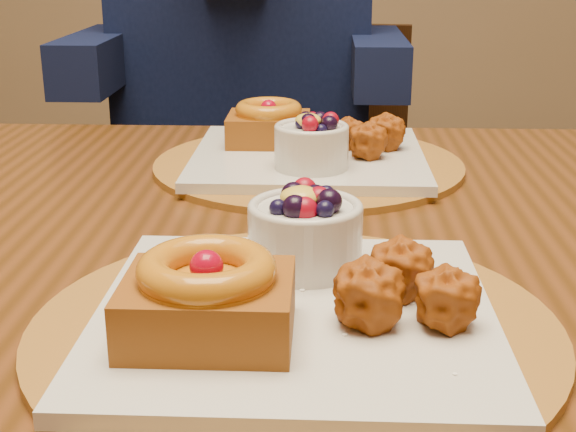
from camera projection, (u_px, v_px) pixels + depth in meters
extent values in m
cube|color=#3D220B|center=(303.00, 248.00, 0.79)|extent=(1.60, 0.90, 0.04)
cylinder|color=brown|center=(295.00, 328.00, 0.57)|extent=(0.38, 0.38, 0.01)
cube|color=beige|center=(295.00, 315.00, 0.57)|extent=(0.28, 0.28, 0.01)
cube|color=#4D2307|center=(208.00, 308.00, 0.52)|extent=(0.11, 0.09, 0.04)
torus|color=#A3600A|center=(207.00, 270.00, 0.51)|extent=(0.09, 0.09, 0.02)
sphere|color=maroon|center=(207.00, 267.00, 0.51)|extent=(0.02, 0.02, 0.02)
sphere|color=#99440B|center=(400.00, 270.00, 0.58)|extent=(0.04, 0.04, 0.04)
sphere|color=#99440B|center=(367.00, 297.00, 0.54)|extent=(0.04, 0.04, 0.04)
sphere|color=#99440B|center=(445.00, 299.00, 0.54)|extent=(0.04, 0.04, 0.04)
cylinder|color=beige|center=(305.00, 237.00, 0.63)|extent=(0.09, 0.09, 0.05)
torus|color=beige|center=(305.00, 207.00, 0.62)|extent=(0.09, 0.09, 0.01)
ellipsoid|color=gold|center=(300.00, 197.00, 0.62)|extent=(0.03, 0.03, 0.02)
cylinder|color=brown|center=(308.00, 165.00, 0.99)|extent=(0.38, 0.38, 0.01)
cube|color=beige|center=(308.00, 157.00, 0.99)|extent=(0.28, 0.28, 0.01)
cube|color=#4D2307|center=(269.00, 129.00, 1.02)|extent=(0.10, 0.08, 0.04)
torus|color=#A3600A|center=(269.00, 109.00, 1.01)|extent=(0.08, 0.08, 0.02)
sphere|color=maroon|center=(269.00, 108.00, 1.01)|extent=(0.02, 0.02, 0.02)
sphere|color=#99440B|center=(367.00, 143.00, 0.95)|extent=(0.04, 0.04, 0.04)
sphere|color=#99440B|center=(346.00, 134.00, 1.00)|extent=(0.04, 0.04, 0.04)
sphere|color=#99440B|center=(385.00, 134.00, 0.99)|extent=(0.04, 0.04, 0.04)
cylinder|color=beige|center=(311.00, 148.00, 0.91)|extent=(0.08, 0.08, 0.05)
torus|color=beige|center=(312.00, 127.00, 0.90)|extent=(0.08, 0.08, 0.01)
ellipsoid|color=gold|center=(308.00, 120.00, 0.90)|extent=(0.03, 0.03, 0.02)
cube|color=black|center=(302.00, 246.00, 1.65)|extent=(0.45, 0.45, 0.04)
cylinder|color=black|center=(202.00, 379.00, 1.58)|extent=(0.03, 0.03, 0.40)
cylinder|color=black|center=(383.00, 391.00, 1.54)|extent=(0.03, 0.03, 0.40)
cylinder|color=black|center=(236.00, 302.00, 1.92)|extent=(0.03, 0.03, 0.40)
cylinder|color=black|center=(386.00, 311.00, 1.87)|extent=(0.03, 0.03, 0.40)
cube|color=black|center=(312.00, 124.00, 1.76)|extent=(0.41, 0.06, 0.43)
cube|color=black|center=(244.00, 39.00, 1.45)|extent=(0.45, 0.23, 0.64)
cube|color=black|center=(99.00, 59.00, 1.35)|extent=(0.09, 0.32, 0.09)
cube|color=black|center=(377.00, 61.00, 1.33)|extent=(0.09, 0.32, 0.09)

